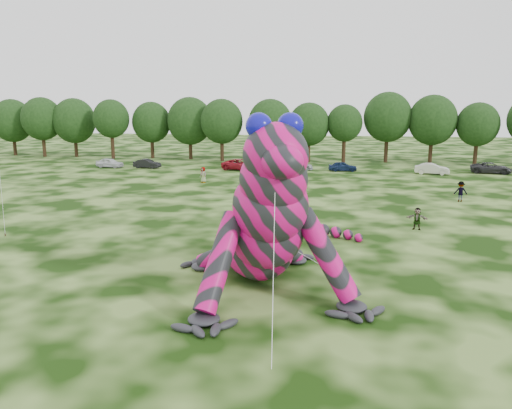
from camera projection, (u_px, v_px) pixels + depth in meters
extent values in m
plane|color=#16330A|center=(336.00, 328.00, 20.14)|extent=(240.00, 240.00, 0.00)
cylinder|color=#382314|center=(5.00, 234.00, 33.93)|extent=(0.08, 0.08, 0.24)
imported|color=silver|center=(110.00, 163.00, 69.58)|extent=(4.06, 2.12, 1.32)
imported|color=black|center=(147.00, 164.00, 68.86)|extent=(3.92, 1.81, 1.25)
imported|color=maroon|center=(241.00, 165.00, 67.03)|extent=(5.57, 3.28, 1.46)
imported|color=#B2B9BD|center=(296.00, 165.00, 67.13)|extent=(4.66, 2.29, 1.30)
imported|color=#132246|center=(343.00, 166.00, 65.85)|extent=(3.89, 1.96, 1.27)
imported|color=beige|center=(432.00, 169.00, 63.00)|extent=(4.40, 2.16, 1.39)
imported|color=#28282A|center=(491.00, 168.00, 63.78)|extent=(5.33, 3.16, 1.39)
imported|color=gray|center=(203.00, 175.00, 56.51)|extent=(1.03, 0.92, 1.77)
imported|color=gray|center=(461.00, 192.00, 45.58)|extent=(1.24, 0.74, 1.88)
imported|color=gray|center=(262.00, 192.00, 45.28)|extent=(1.14, 1.09, 1.86)
imported|color=gray|center=(269.00, 205.00, 40.48)|extent=(0.58, 0.39, 1.58)
imported|color=gray|center=(417.00, 219.00, 35.57)|extent=(1.55, 0.81, 1.60)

